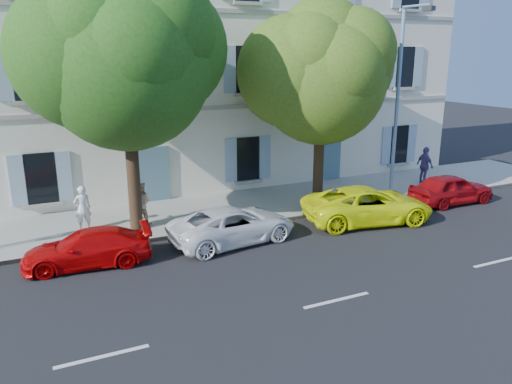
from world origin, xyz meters
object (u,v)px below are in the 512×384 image
car_yellow_supercar (368,205)px  street_lamp (400,93)px  tree_left (126,65)px  car_white_coupe (233,225)px  car_red_hatchback (451,189)px  car_red_coupe (87,248)px  pedestrian_c (425,166)px  tree_right (321,80)px  pedestrian_b (141,203)px  pedestrian_a (83,208)px

car_yellow_supercar → street_lamp: 5.35m
tree_left → car_white_coupe: bearing=-39.7°
car_red_hatchback → car_red_coupe: bearing=91.2°
pedestrian_c → tree_right: bearing=97.9°
car_white_coupe → pedestrian_c: 11.58m
car_red_coupe → tree_right: 10.88m
car_red_coupe → tree_right: tree_right is taller
car_red_coupe → pedestrian_c: (15.99, 2.83, 0.50)m
car_red_coupe → tree_left: 6.16m
car_yellow_supercar → tree_left: (-8.30, 2.59, 5.24)m
car_red_hatchback → tree_left: bearing=81.4°
pedestrian_b → car_white_coupe: bearing=161.3°
car_red_coupe → pedestrian_c: size_ratio=2.12×
pedestrian_a → pedestrian_b: size_ratio=1.01×
car_white_coupe → pedestrian_c: size_ratio=2.45×
tree_left → pedestrian_a: size_ratio=5.50×
car_white_coupe → tree_right: (4.77, 2.25, 4.66)m
car_red_hatchback → pedestrian_c: 2.84m
tree_right → car_red_hatchback: bearing=-20.1°
car_white_coupe → pedestrian_b: (-2.54, 2.77, 0.34)m
tree_right → pedestrian_b: size_ratio=4.94×
pedestrian_a → pedestrian_b: bearing=164.8°
car_red_hatchback → street_lamp: 4.68m
car_white_coupe → tree_left: bearing=42.7°
car_red_coupe → tree_left: size_ratio=0.43×
pedestrian_a → car_red_hatchback: bearing=160.5°
car_yellow_supercar → street_lamp: (2.94, 2.04, 3.98)m
car_white_coupe → pedestrian_b: size_ratio=2.74×
car_yellow_supercar → pedestrian_c: size_ratio=2.74×
car_yellow_supercar → tree_right: size_ratio=0.62×
car_red_coupe → pedestrian_a: (0.23, 2.93, 0.41)m
tree_left → tree_right: (7.59, -0.09, -0.65)m
tree_right → tree_left: bearing=179.3°
car_red_hatchback → pedestrian_a: (-14.81, 2.75, 0.31)m
car_yellow_supercar → pedestrian_c: (5.72, 3.13, 0.36)m
tree_right → street_lamp: size_ratio=1.00×
car_yellow_supercar → tree_left: tree_left is taller
street_lamp → pedestrian_a: 13.55m
car_yellow_supercar → street_lamp: street_lamp is taller
car_red_coupe → pedestrian_c: pedestrian_c is taller
car_yellow_supercar → car_red_hatchback: size_ratio=1.29×
car_red_coupe → street_lamp: (13.21, 1.74, 4.12)m
pedestrian_c → car_red_coupe: bearing=102.3°
tree_left → pedestrian_c: (14.02, 0.55, -4.87)m
car_white_coupe → tree_left: tree_left is taller
car_red_hatchback → car_white_coupe: bearing=91.8°
car_yellow_supercar → pedestrian_b: size_ratio=3.07×
car_red_hatchback → pedestrian_a: 15.07m
car_yellow_supercar → pedestrian_b: pedestrian_b is taller
car_red_hatchback → tree_left: size_ratio=0.43×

